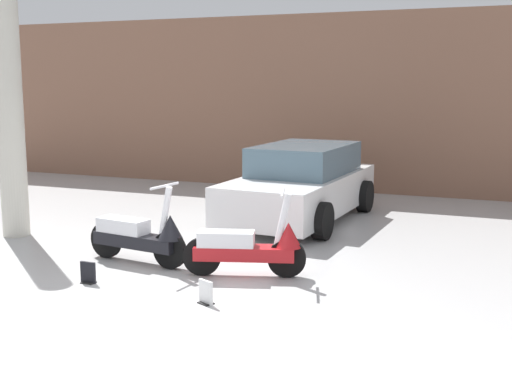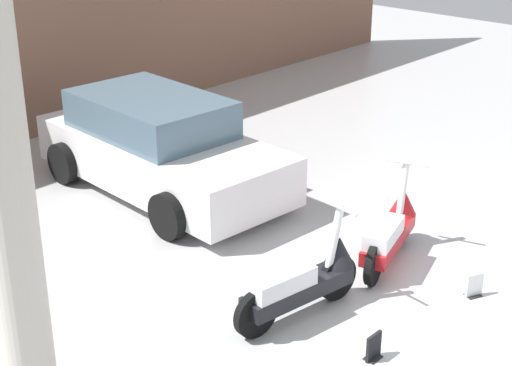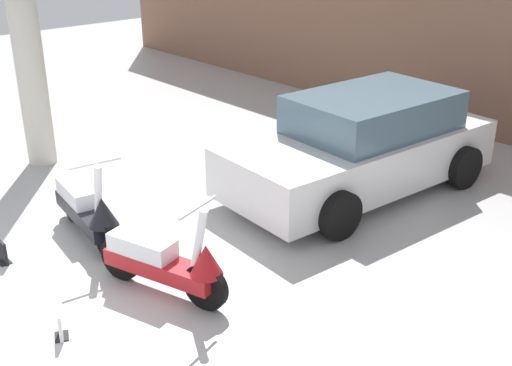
{
  "view_description": "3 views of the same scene",
  "coord_description": "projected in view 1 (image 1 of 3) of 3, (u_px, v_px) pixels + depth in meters",
  "views": [
    {
      "loc": [
        3.61,
        -6.04,
        2.36
      ],
      "look_at": [
        0.12,
        2.91,
        0.85
      ],
      "focal_mm": 45.0,
      "sensor_mm": 36.0,
      "label": 1
    },
    {
      "loc": [
        -6.05,
        -3.16,
        4.28
      ],
      "look_at": [
        0.11,
        2.49,
        0.73
      ],
      "focal_mm": 55.0,
      "sensor_mm": 36.0,
      "label": 2
    },
    {
      "loc": [
        5.33,
        -1.91,
        3.51
      ],
      "look_at": [
        0.33,
        2.6,
        0.61
      ],
      "focal_mm": 45.0,
      "sensor_mm": 36.0,
      "label": 3
    }
  ],
  "objects": [
    {
      "name": "car_rear_left",
      "position": [
        301.0,
        184.0,
        11.12
      ],
      "size": [
        2.04,
        3.91,
        1.29
      ],
      "rotation": [
        0.0,
        0.0,
        -1.64
      ],
      "color": "white",
      "rests_on": "ground_plane"
    },
    {
      "name": "wall_back",
      "position": [
        330.0,
        103.0,
        13.95
      ],
      "size": [
        19.6,
        0.12,
        3.84
      ],
      "primitive_type": "cube",
      "color": "#845B47",
      "rests_on": "ground_plane"
    },
    {
      "name": "support_column_side",
      "position": [
        10.0,
        112.0,
        9.73
      ],
      "size": [
        0.41,
        0.41,
        3.84
      ],
      "primitive_type": "cylinder",
      "color": "beige",
      "rests_on": "ground_plane"
    },
    {
      "name": "placard_near_left_scooter",
      "position": [
        88.0,
        274.0,
        7.62
      ],
      "size": [
        0.2,
        0.12,
        0.26
      ],
      "rotation": [
        0.0,
        0.0,
        -0.01
      ],
      "color": "black",
      "rests_on": "ground_plane"
    },
    {
      "name": "ground_plane",
      "position": [
        152.0,
        294.0,
        7.23
      ],
      "size": [
        28.0,
        28.0,
        0.0
      ],
      "primitive_type": "plane",
      "color": "#B2B2B2"
    },
    {
      "name": "scooter_front_right",
      "position": [
        250.0,
        246.0,
        7.85
      ],
      "size": [
        1.48,
        0.72,
        1.06
      ],
      "rotation": [
        0.0,
        0.0,
        0.3
      ],
      "color": "black",
      "rests_on": "ground_plane"
    },
    {
      "name": "placard_near_right_scooter",
      "position": [
        206.0,
        293.0,
        6.91
      ],
      "size": [
        0.2,
        0.18,
        0.26
      ],
      "rotation": [
        0.0,
        0.0,
        -0.43
      ],
      "color": "black",
      "rests_on": "ground_plane"
    },
    {
      "name": "scooter_front_left",
      "position": [
        141.0,
        235.0,
        8.4
      ],
      "size": [
        1.56,
        0.58,
        1.09
      ],
      "rotation": [
        0.0,
        0.0,
        -0.14
      ],
      "color": "black",
      "rests_on": "ground_plane"
    }
  ]
}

